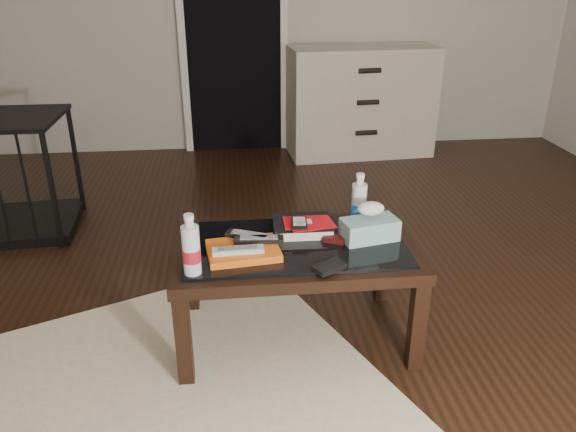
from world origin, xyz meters
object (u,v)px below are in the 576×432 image
dresser (360,101)px  textbook (302,226)px  water_bottle_left (191,244)px  coffee_table (295,256)px  water_bottle_right (359,200)px  tissue_box (369,229)px

dresser → textbook: dresser is taller
textbook → water_bottle_left: water_bottle_left is taller
coffee_table → water_bottle_right: size_ratio=4.20×
textbook → water_bottle_left: size_ratio=1.05×
coffee_table → water_bottle_left: 0.49m
coffee_table → textbook: (0.04, 0.11, 0.09)m
textbook → water_bottle_right: water_bottle_right is taller
textbook → tissue_box: (0.27, -0.11, 0.02)m
dresser → water_bottle_left: 3.06m
dresser → water_bottle_right: (-0.57, -2.43, 0.13)m
dresser → tissue_box: dresser is taller
textbook → water_bottle_right: 0.27m
dresser → coffee_table: bearing=-112.4°
water_bottle_left → coffee_table: bearing=26.4°
textbook → water_bottle_left: (-0.45, -0.31, 0.10)m
water_bottle_right → tissue_box: (0.02, -0.15, -0.07)m
water_bottle_left → tissue_box: (0.72, 0.20, -0.07)m
dresser → water_bottle_right: bearing=-107.1°
dresser → textbook: bearing=-112.3°
water_bottle_right → tissue_box: size_ratio=1.03×
dresser → water_bottle_right: dresser is taller
water_bottle_right → tissue_box: bearing=-84.1°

